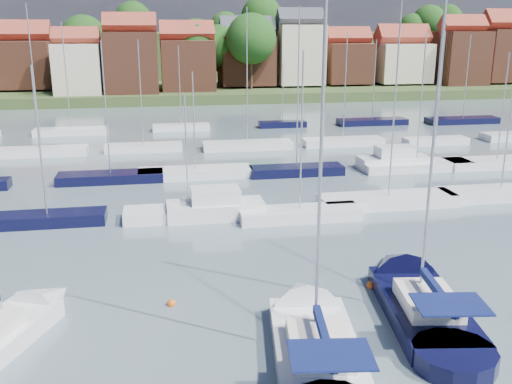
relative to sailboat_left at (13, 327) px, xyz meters
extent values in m
plane|color=#4C5F68|center=(16.04, 34.79, -0.36)|extent=(260.00, 260.00, 0.00)
cone|color=silver|center=(1.17, 2.67, -0.11)|extent=(3.62, 3.85, 2.62)
cube|color=silver|center=(12.91, -4.47, -0.11)|extent=(4.56, 8.69, 1.20)
cone|color=silver|center=(13.62, 0.66, -0.11)|extent=(3.97, 4.47, 3.46)
cube|color=silver|center=(12.84, -5.04, 0.84)|extent=(2.87, 3.75, 0.70)
cylinder|color=#B2B2B7|center=(12.99, -3.90, 8.17)|extent=(0.14, 0.14, 15.36)
cylinder|color=#B2B2B7|center=(12.68, -6.18, 1.69)|extent=(0.73, 4.58, 0.10)
cube|color=#0E1747|center=(12.68, -6.18, 1.84)|extent=(0.90, 4.38, 0.35)
cube|color=#0E1747|center=(12.47, -7.67, 1.99)|extent=(3.19, 2.46, 0.08)
cube|color=black|center=(18.94, -1.68, -0.11)|extent=(4.63, 8.70, 1.20)
cone|color=black|center=(19.69, 3.45, -0.11)|extent=(4.01, 4.49, 3.45)
cylinder|color=black|center=(18.33, -5.78, -0.11)|extent=(3.92, 3.92, 1.20)
cube|color=silver|center=(18.85, -2.25, 0.84)|extent=(2.90, 3.77, 0.70)
cylinder|color=#B2B2B7|center=(19.02, -1.11, 8.34)|extent=(0.14, 0.14, 15.70)
cylinder|color=#B2B2B7|center=(18.68, -3.39, 1.69)|extent=(0.77, 4.57, 0.10)
cube|color=#0E1747|center=(18.68, -3.39, 1.84)|extent=(0.94, 4.37, 0.35)
cube|color=#0E1747|center=(18.47, -4.87, 1.99)|extent=(3.21, 2.48, 0.08)
sphere|color=#D85914|center=(17.70, 1.87, -0.36)|extent=(0.47, 0.47, 0.47)
sphere|color=#D85914|center=(7.14, 1.61, -0.36)|extent=(0.44, 0.44, 0.44)
cube|color=black|center=(-1.07, 15.33, -0.01)|extent=(8.01, 2.24, 1.00)
cylinder|color=#B2B2B7|center=(-1.07, 15.33, 5.57)|extent=(0.12, 0.12, 10.16)
cube|color=silver|center=(8.77, 14.99, -0.01)|extent=(9.22, 2.58, 1.00)
cylinder|color=#B2B2B7|center=(8.77, 14.99, 4.58)|extent=(0.12, 0.12, 8.18)
cube|color=silver|center=(16.67, 13.40, -0.01)|extent=(8.78, 2.46, 1.00)
cylinder|color=#B2B2B7|center=(16.67, 13.40, 6.02)|extent=(0.12, 0.12, 11.06)
cube|color=silver|center=(24.27, 15.46, -0.01)|extent=(10.79, 3.02, 1.00)
cylinder|color=#B2B2B7|center=(24.27, 15.46, 7.92)|extent=(0.12, 0.12, 14.87)
cube|color=silver|center=(34.02, 15.81, -0.01)|extent=(10.13, 2.84, 1.00)
cylinder|color=#B2B2B7|center=(34.02, 15.81, 5.28)|extent=(0.12, 0.12, 9.59)
cube|color=silver|center=(10.73, 14.79, 0.14)|extent=(7.00, 2.60, 1.40)
cube|color=silver|center=(10.73, 14.79, 1.24)|extent=(3.50, 2.20, 1.30)
cube|color=black|center=(2.49, 26.43, -0.01)|extent=(9.30, 2.60, 1.00)
cylinder|color=#B2B2B7|center=(2.49, 26.43, 6.23)|extent=(0.12, 0.12, 11.48)
cube|color=silver|center=(10.10, 26.80, -0.01)|extent=(10.40, 2.91, 1.00)
cylinder|color=#B2B2B7|center=(10.10, 26.80, 4.87)|extent=(0.12, 0.12, 8.77)
cube|color=black|center=(19.52, 26.07, -0.01)|extent=(8.80, 2.46, 1.00)
cylinder|color=#B2B2B7|center=(19.52, 26.07, 7.65)|extent=(0.12, 0.12, 14.33)
cube|color=silver|center=(31.44, 25.95, -0.01)|extent=(10.73, 3.00, 1.00)
cylinder|color=#B2B2B7|center=(31.44, 25.95, 6.56)|extent=(0.12, 0.12, 12.14)
cube|color=silver|center=(39.86, 25.76, -0.01)|extent=(10.48, 2.93, 1.00)
cylinder|color=#B2B2B7|center=(39.86, 25.76, 5.63)|extent=(0.12, 0.12, 10.28)
cube|color=silver|center=(29.50, 26.79, 0.14)|extent=(7.00, 2.60, 1.40)
cube|color=silver|center=(29.50, 26.79, 1.24)|extent=(3.50, 2.20, 1.30)
cube|color=silver|center=(-5.68, 39.00, -0.01)|extent=(9.71, 2.72, 1.00)
cylinder|color=#B2B2B7|center=(-5.68, 39.00, 7.93)|extent=(0.12, 0.12, 14.88)
cube|color=silver|center=(5.20, 39.30, -0.01)|extent=(8.49, 2.38, 1.00)
cylinder|color=#B2B2B7|center=(5.20, 39.30, 6.14)|extent=(0.12, 0.12, 11.31)
cube|color=silver|center=(16.83, 38.57, -0.01)|extent=(10.16, 2.85, 1.00)
cylinder|color=#B2B2B7|center=(16.83, 38.57, 7.78)|extent=(0.12, 0.12, 14.59)
cube|color=silver|center=(28.21, 38.69, -0.01)|extent=(9.53, 2.67, 1.00)
cylinder|color=#B2B2B7|center=(28.21, 38.69, 6.44)|extent=(0.12, 0.12, 11.91)
cube|color=silver|center=(39.19, 37.29, -0.01)|extent=(7.62, 2.13, 1.00)
cylinder|color=#B2B2B7|center=(39.19, 37.29, 6.55)|extent=(0.12, 0.12, 12.13)
cube|color=silver|center=(-4.22, 51.35, -0.01)|extent=(9.24, 2.59, 1.00)
cylinder|color=#B2B2B7|center=(-4.22, 51.35, 7.07)|extent=(0.12, 0.12, 13.17)
cube|color=silver|center=(9.95, 52.09, -0.01)|extent=(7.57, 2.12, 1.00)
cylinder|color=#B2B2B7|center=(9.95, 52.09, 5.61)|extent=(0.12, 0.12, 10.24)
cube|color=black|center=(23.92, 52.26, -0.01)|extent=(6.58, 1.84, 1.00)
cylinder|color=#B2B2B7|center=(23.92, 52.26, 4.49)|extent=(0.12, 0.12, 8.01)
cube|color=black|center=(36.98, 52.19, -0.01)|extent=(9.92, 2.78, 1.00)
cylinder|color=#B2B2B7|center=(36.98, 52.19, 5.95)|extent=(0.12, 0.12, 10.92)
cube|color=black|center=(50.32, 51.16, -0.01)|extent=(10.55, 2.95, 1.00)
cylinder|color=#B2B2B7|center=(50.32, 51.16, 6.24)|extent=(0.12, 0.12, 11.51)
cube|color=#364723|center=(16.04, 111.79, -0.06)|extent=(200.00, 70.00, 3.00)
cube|color=#364723|center=(16.04, 136.79, 4.64)|extent=(200.00, 60.00, 14.00)
cube|color=brown|center=(-17.61, 92.58, 6.20)|extent=(10.37, 9.97, 8.73)
cube|color=brown|center=(-17.61, 92.58, 11.83)|extent=(10.57, 5.13, 5.13)
cube|color=beige|center=(-6.71, 83.79, 5.72)|extent=(8.09, 8.80, 8.96)
cube|color=brown|center=(-6.71, 83.79, 11.19)|extent=(8.25, 4.00, 4.00)
cube|color=brown|center=(2.69, 84.73, 6.72)|extent=(9.36, 10.17, 10.97)
cube|color=brown|center=(2.69, 84.73, 13.35)|extent=(9.54, 4.63, 4.63)
cube|color=brown|center=(12.99, 86.44, 5.95)|extent=(9.90, 8.56, 9.42)
cube|color=brown|center=(12.99, 86.44, 11.87)|extent=(10.10, 4.90, 4.90)
cube|color=brown|center=(25.13, 91.44, 6.58)|extent=(10.59, 8.93, 9.49)
cube|color=#383A42|center=(25.13, 91.44, 12.63)|extent=(10.80, 5.24, 5.24)
cube|color=beige|center=(35.75, 90.59, 7.66)|extent=(9.01, 8.61, 11.65)
cube|color=#383A42|center=(35.75, 90.59, 14.59)|extent=(9.19, 4.46, 4.46)
cube|color=brown|center=(46.21, 91.79, 5.84)|extent=(9.10, 9.34, 8.00)
cube|color=brown|center=(46.21, 91.79, 10.95)|extent=(9.28, 4.50, 4.50)
cube|color=beige|center=(57.99, 91.38, 5.78)|extent=(10.86, 9.59, 7.88)
cube|color=brown|center=(57.99, 91.38, 11.05)|extent=(11.07, 5.37, 5.37)
cube|color=brown|center=(69.79, 88.71, 6.72)|extent=(9.18, 9.96, 10.97)
cube|color=brown|center=(69.79, 88.71, 13.33)|extent=(9.36, 4.54, 4.54)
cube|color=brown|center=(81.21, 90.00, 7.22)|extent=(11.39, 9.67, 10.76)
cube|color=brown|center=(81.21, 90.00, 14.00)|extent=(11.62, 5.64, 5.64)
cylinder|color=#382619|center=(72.81, 110.30, 8.15)|extent=(0.50, 0.50, 4.47)
sphere|color=#254D18|center=(72.81, 110.30, 14.22)|extent=(8.18, 8.18, 8.18)
cylinder|color=#382619|center=(19.50, 90.72, 3.47)|extent=(0.50, 0.50, 4.46)
sphere|color=#254D18|center=(19.50, 90.72, 9.52)|extent=(8.15, 8.15, 8.15)
cylinder|color=#382619|center=(31.26, 108.47, 8.21)|extent=(0.50, 0.50, 5.15)
sphere|color=#254D18|center=(31.26, 108.47, 15.20)|extent=(9.41, 9.41, 9.41)
cylinder|color=#382619|center=(2.49, 111.10, 8.31)|extent=(0.50, 0.50, 4.56)
sphere|color=#254D18|center=(2.49, 111.10, 14.50)|extent=(8.34, 8.34, 8.34)
cylinder|color=#382619|center=(-7.20, 100.04, 3.81)|extent=(0.50, 0.50, 5.15)
sphere|color=#254D18|center=(-7.20, 100.04, 10.81)|extent=(9.42, 9.42, 9.42)
cylinder|color=#382619|center=(-22.64, 102.11, 6.40)|extent=(0.50, 0.50, 3.42)
sphere|color=#254D18|center=(-22.64, 102.11, 11.04)|extent=(6.26, 6.26, 6.26)
cylinder|color=#382619|center=(29.79, 99.50, 3.12)|extent=(0.50, 0.50, 3.77)
sphere|color=#254D18|center=(29.79, 99.50, 8.23)|extent=(6.89, 6.89, 6.89)
cylinder|color=#382619|center=(25.08, 85.73, 3.84)|extent=(0.50, 0.50, 5.21)
sphere|color=#254D18|center=(25.08, 85.73, 10.92)|extent=(9.53, 9.53, 9.53)
cylinder|color=#382619|center=(77.97, 96.41, 2.72)|extent=(0.50, 0.50, 2.97)
sphere|color=#254D18|center=(77.97, 96.41, 6.76)|extent=(5.44, 5.44, 5.44)
cylinder|color=#382619|center=(14.89, 88.54, 3.66)|extent=(0.50, 0.50, 4.84)
sphere|color=#254D18|center=(14.89, 88.54, 10.23)|extent=(8.85, 8.85, 8.85)
cylinder|color=#382619|center=(68.72, 110.51, 7.80)|extent=(0.50, 0.50, 3.72)
sphere|color=#254D18|center=(68.72, 110.51, 12.85)|extent=(6.80, 6.80, 6.80)
cylinder|color=#382619|center=(70.09, 88.92, 3.26)|extent=(0.50, 0.50, 4.05)
sphere|color=#254D18|center=(70.09, 88.92, 8.75)|extent=(7.40, 7.40, 7.40)
cylinder|color=#382619|center=(22.87, 108.08, 7.55)|extent=(0.50, 0.50, 3.93)
sphere|color=#254D18|center=(22.87, 108.08, 12.88)|extent=(7.19, 7.19, 7.19)
cylinder|color=#382619|center=(46.69, 94.96, 3.15)|extent=(0.50, 0.50, 3.82)
sphere|color=#254D18|center=(46.69, 94.96, 8.34)|extent=(6.99, 6.99, 6.99)
cylinder|color=#382619|center=(-1.41, 87.91, 2.98)|extent=(0.50, 0.50, 3.48)
sphere|color=#254D18|center=(-1.41, 87.91, 7.70)|extent=(6.37, 6.37, 6.37)
cylinder|color=#382619|center=(73.55, 97.60, 2.73)|extent=(0.50, 0.50, 2.99)
sphere|color=#254D18|center=(73.55, 97.60, 6.78)|extent=(5.46, 5.46, 5.46)
cylinder|color=#382619|center=(19.64, 93.83, 2.86)|extent=(0.50, 0.50, 3.25)
sphere|color=#254D18|center=(19.64, 93.83, 7.27)|extent=(5.94, 5.94, 5.94)
cylinder|color=#382619|center=(12.98, 95.52, 2.73)|extent=(0.50, 0.50, 2.98)
sphere|color=#254D18|center=(12.98, 95.52, 6.78)|extent=(5.46, 5.46, 5.46)
cylinder|color=#382619|center=(80.70, 116.53, 8.99)|extent=(0.50, 0.50, 4.29)
sphere|color=#254D18|center=(80.70, 116.53, 14.81)|extent=(7.84, 7.84, 7.84)
camera|label=1|loc=(6.90, -24.49, 12.99)|focal=40.00mm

